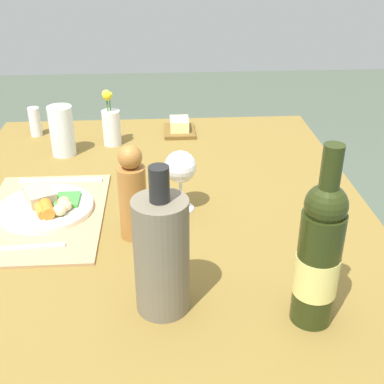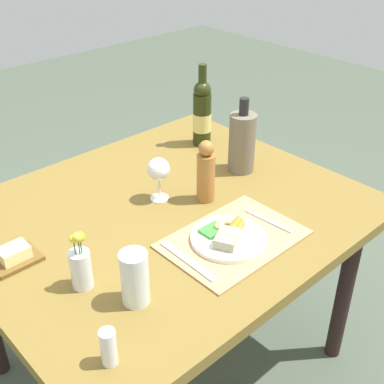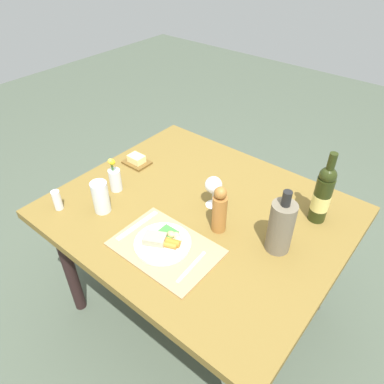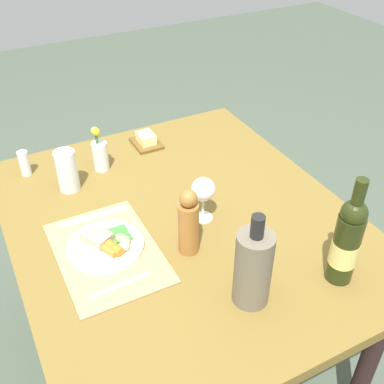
{
  "view_description": "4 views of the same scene",
  "coord_description": "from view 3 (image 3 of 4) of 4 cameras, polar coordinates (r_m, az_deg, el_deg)",
  "views": [
    {
      "loc": [
        1.08,
        0.02,
        1.33
      ],
      "look_at": [
        0.01,
        0.09,
        0.75
      ],
      "focal_mm": 47.04,
      "sensor_mm": 36.0,
      "label": 1
    },
    {
      "loc": [
        -0.85,
        -1.05,
        1.61
      ],
      "look_at": [
        0.08,
        -0.05,
        0.78
      ],
      "focal_mm": 46.86,
      "sensor_mm": 36.0,
      "label": 2
    },
    {
      "loc": [
        0.74,
        -0.95,
        1.76
      ],
      "look_at": [
        -0.08,
        0.05,
        0.75
      ],
      "focal_mm": 33.8,
      "sensor_mm": 36.0,
      "label": 3
    },
    {
      "loc": [
        1.04,
        -0.5,
        1.68
      ],
      "look_at": [
        -0.02,
        0.05,
        0.79
      ],
      "focal_mm": 43.97,
      "sensor_mm": 36.0,
      "label": 4
    }
  ],
  "objects": [
    {
      "name": "butter_dish",
      "position": [
        1.89,
        -8.72,
        4.92
      ],
      "size": [
        0.13,
        0.1,
        0.05
      ],
      "color": "brown",
      "rests_on": "dining_table"
    },
    {
      "name": "pepper_mill",
      "position": [
        1.44,
        4.37,
        -2.88
      ],
      "size": [
        0.06,
        0.06,
        0.21
      ],
      "color": "#A2692E",
      "rests_on": "dining_table"
    },
    {
      "name": "knife",
      "position": [
        1.35,
        -0.08,
        -11.71
      ],
      "size": [
        0.02,
        0.17,
        0.0
      ],
      "primitive_type": "cube",
      "rotation": [
        0.0,
        0.0,
        0.07
      ],
      "color": "silver",
      "rests_on": "placemat"
    },
    {
      "name": "fork",
      "position": [
        1.52,
        -8.6,
        -5.23
      ],
      "size": [
        0.02,
        0.22,
        0.0
      ],
      "primitive_type": "cube",
      "rotation": [
        0.0,
        0.0,
        -0.02
      ],
      "color": "silver",
      "rests_on": "placemat"
    },
    {
      "name": "flower_vase",
      "position": [
        1.7,
        -12.08,
        2.21
      ],
      "size": [
        0.06,
        0.06,
        0.17
      ],
      "color": "silver",
      "rests_on": "dining_table"
    },
    {
      "name": "cooler_bottle",
      "position": [
        1.39,
        13.85,
        -5.3
      ],
      "size": [
        0.1,
        0.1,
        0.28
      ],
      "color": "#6D6350",
      "rests_on": "dining_table"
    },
    {
      "name": "placemat",
      "position": [
        1.43,
        -4.17,
        -8.73
      ],
      "size": [
        0.41,
        0.28,
        0.01
      ],
      "primitive_type": "cube",
      "color": "tan",
      "rests_on": "dining_table"
    },
    {
      "name": "wine_bottle",
      "position": [
        1.56,
        19.92,
        -0.34
      ],
      "size": [
        0.07,
        0.07,
        0.33
      ],
      "color": "#262E10",
      "rests_on": "dining_table"
    },
    {
      "name": "salt_shaker",
      "position": [
        1.67,
        -20.5,
        -1.21
      ],
      "size": [
        0.04,
        0.04,
        0.09
      ],
      "primitive_type": "cylinder",
      "color": "white",
      "rests_on": "dining_table"
    },
    {
      "name": "dining_table",
      "position": [
        1.65,
        1.11,
        -4.77
      ],
      "size": [
        1.23,
        1.04,
        0.72
      ],
      "color": "brown",
      "rests_on": "ground_plane"
    },
    {
      "name": "water_tumbler",
      "position": [
        1.6,
        -14.16,
        -1.04
      ],
      "size": [
        0.07,
        0.07,
        0.15
      ],
      "color": "silver",
      "rests_on": "dining_table"
    },
    {
      "name": "ground_plane",
      "position": [
        2.14,
        0.89,
        -17.53
      ],
      "size": [
        8.0,
        8.0,
        0.0
      ],
      "primitive_type": "plane",
      "color": "#485444"
    },
    {
      "name": "wine_glass",
      "position": [
        1.55,
        3.4,
        0.99
      ],
      "size": [
        0.08,
        0.08,
        0.15
      ],
      "color": "white",
      "rests_on": "dining_table"
    },
    {
      "name": "dinner_plate",
      "position": [
        1.43,
        -4.57,
        -7.81
      ],
      "size": [
        0.22,
        0.22,
        0.04
      ],
      "color": "white",
      "rests_on": "placemat"
    }
  ]
}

